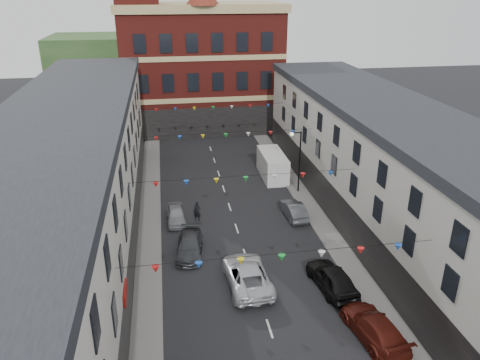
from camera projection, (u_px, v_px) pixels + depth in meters
ground at (256, 287)px, 30.27m from camera, size 160.00×160.00×0.00m
pavement_left at (148, 279)px, 31.03m from camera, size 1.80×64.00×0.15m
pavement_right at (346, 260)px, 33.10m from camera, size 1.80×64.00×0.15m
terrace_left at (57, 221)px, 27.35m from camera, size 8.40×56.00×10.70m
terrace_right at (428, 200)px, 31.08m from camera, size 8.40×56.00×9.70m
civic_building at (201, 66)px, 61.66m from camera, size 20.60×13.30×18.50m
clock_tower at (138, 14)px, 55.22m from camera, size 5.60×5.60×30.00m
distant_hill at (168, 63)px, 84.16m from camera, size 40.00×14.00×10.00m
street_lamp at (297, 154)px, 42.49m from camera, size 1.10×0.36×6.00m
car_left_d at (190, 246)px, 33.80m from camera, size 2.45×4.76×1.32m
car_left_e at (176, 214)px, 38.41m from camera, size 1.62×3.84×1.30m
car_right_c at (374, 327)px, 25.66m from camera, size 2.71×5.25×1.46m
car_right_d at (332, 278)px, 29.85m from camera, size 2.49×4.94×1.61m
car_right_e at (293, 210)px, 39.22m from camera, size 1.63×4.10×1.33m
car_right_f at (272, 165)px, 48.57m from camera, size 2.60×5.54×1.53m
moving_car at (247, 274)px, 30.25m from camera, size 2.88×5.79×1.58m
white_van at (272, 165)px, 47.21m from camera, size 2.23×5.70×2.51m
pedestrian at (197, 212)px, 38.45m from camera, size 0.73×0.62×1.70m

